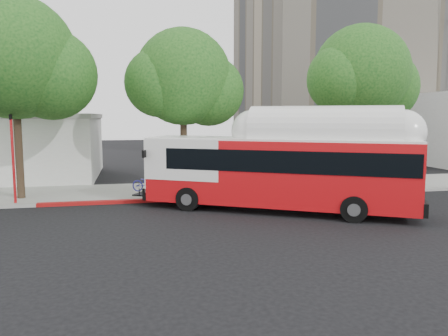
{
  "coord_description": "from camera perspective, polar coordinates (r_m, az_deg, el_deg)",
  "views": [
    {
      "loc": [
        -3.71,
        -16.96,
        4.11
      ],
      "look_at": [
        0.54,
        3.0,
        1.67
      ],
      "focal_mm": 35.0,
      "sensor_mm": 36.0,
      "label": 1
    }
  ],
  "objects": [
    {
      "name": "ground",
      "position": [
        17.84,
        0.32,
        -6.49
      ],
      "size": [
        120.0,
        120.0,
        0.0
      ],
      "primitive_type": "plane",
      "color": "black",
      "rests_on": "ground"
    },
    {
      "name": "sidewalk",
      "position": [
        24.09,
        -2.99,
        -2.83
      ],
      "size": [
        60.0,
        5.0,
        0.15
      ],
      "primitive_type": "cube",
      "color": "gray",
      "rests_on": "ground"
    },
    {
      "name": "curb_strip",
      "position": [
        21.57,
        -1.9,
        -3.96
      ],
      "size": [
        60.0,
        0.3,
        0.15
      ],
      "primitive_type": "cube",
      "color": "gray",
      "rests_on": "ground"
    },
    {
      "name": "red_curb_segment",
      "position": [
        21.25,
        -9.91,
        -4.21
      ],
      "size": [
        10.0,
        0.32,
        0.16
      ],
      "primitive_type": "cube",
      "color": "#9D1111",
      "rests_on": "ground"
    },
    {
      "name": "street_tree_left",
      "position": [
        23.16,
        -24.55,
        12.4
      ],
      "size": [
        6.67,
        5.8,
        9.74
      ],
      "color": "#2D2116",
      "rests_on": "ground"
    },
    {
      "name": "street_tree_mid",
      "position": [
        23.3,
        -4.37,
        11.23
      ],
      "size": [
        5.75,
        5.0,
        8.62
      ],
      "color": "#2D2116",
      "rests_on": "ground"
    },
    {
      "name": "street_tree_right",
      "position": [
        26.42,
        18.23,
        11.15
      ],
      "size": [
        6.21,
        5.4,
        9.18
      ],
      "color": "#2D2116",
      "rests_on": "ground"
    },
    {
      "name": "transit_bus",
      "position": [
        18.9,
        7.25,
        -0.56
      ],
      "size": [
        11.72,
        7.87,
        3.63
      ],
      "rotation": [
        0.0,
        0.0,
        -0.51
      ],
      "color": "red",
      "rests_on": "ground"
    },
    {
      "name": "signal_pole",
      "position": [
        21.93,
        -25.84,
        1.0
      ],
      "size": [
        0.12,
        0.4,
        4.18
      ],
      "color": "red",
      "rests_on": "ground"
    }
  ]
}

